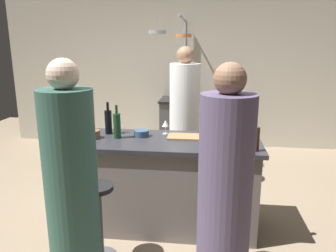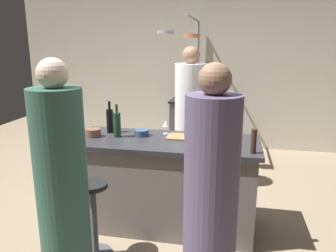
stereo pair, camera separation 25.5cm
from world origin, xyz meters
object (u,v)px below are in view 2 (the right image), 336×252
Objects in this scene: chef at (190,124)px; cutting_board at (183,137)px; guest_left at (62,190)px; wine_bottle_dark at (110,120)px; potted_plant at (71,149)px; wine_bottle_green at (117,124)px; mixing_bowl_wooden at (93,133)px; stove_range at (194,125)px; bar_stool_right at (215,229)px; wine_bottle_amber at (225,125)px; wine_glass_by_chef at (166,124)px; wine_glass_near_left_guest at (207,130)px; pepper_mill at (254,141)px; bar_stool_left at (94,216)px; mixing_bowl_blue at (141,133)px; guest_right at (211,202)px.

chef reaches higher than cutting_board.
guest_left is 5.23× the size of wine_bottle_dark.
cutting_board is at bearing -32.04° from potted_plant.
wine_bottle_dark is 1.00× the size of wine_bottle_green.
chef is 12.26× the size of mixing_bowl_wooden.
stove_range is 1.31× the size of bar_stool_right.
potted_plant is 1.64× the size of wine_bottle_amber.
wine_bottle_amber reaches higher than mixing_bowl_wooden.
guest_left is 5.25× the size of wine_bottle_green.
potted_plant is (-2.20, 1.86, -0.08)m from bar_stool_right.
wine_glass_by_chef is at bearing 150.32° from cutting_board.
wine_glass_near_left_guest reaches higher than stove_range.
bar_stool_right is at bearing -55.72° from wine_glass_by_chef.
potted_plant is 1.59× the size of wine_bottle_green.
pepper_mill is (0.65, -0.34, 0.10)m from cutting_board.
bar_stool_left is at bearing -57.71° from potted_plant.
wine_glass_by_chef is at bearing 18.80° from mixing_bowl_wooden.
wine_glass_near_left_guest is 0.67m from mixing_bowl_blue.
cutting_board is at bearing -86.01° from stove_range.
guest_left is at bearing -122.23° from cutting_board.
guest_right is at bearing -81.51° from stove_range.
mixing_bowl_wooden reaches higher than potted_plant.
wine_glass_near_left_guest is (-0.41, 0.27, 0.00)m from pepper_mill.
stove_range is 2.86m from pepper_mill.
mixing_bowl_wooden is at bearing -168.85° from wine_bottle_amber.
mixing_bowl_blue is at bearing 162.51° from pepper_mill.
wine_glass_by_chef is (-0.59, -0.02, -0.02)m from wine_bottle_amber.
guest_right is at bearing -19.48° from bar_stool_left.
pepper_mill is (2.47, -1.48, 0.71)m from potted_plant.
guest_right is at bearing -44.75° from wine_bottle_green.
guest_left is at bearing -103.85° from mixing_bowl_blue.
mixing_bowl_blue is at bearing 72.40° from bar_stool_left.
potted_plant is 2.06m from wine_glass_by_chef.
bar_stool_left is 1.31× the size of potted_plant.
cutting_board is at bearing -4.18° from wine_bottle_dark.
wine_glass_by_chef is (-0.03, -2.24, 0.56)m from stove_range.
potted_plant is 1.71m from mixing_bowl_wooden.
pepper_mill is at bearing 29.72° from guest_left.
wine_bottle_dark reaches higher than wine_bottle_amber.
wine_glass_by_chef is at bearing 5.47° from wine_bottle_dark.
guest_left is (-0.53, -3.46, 0.35)m from stove_range.
wine_glass_by_chef is at bearing 157.60° from wine_glass_near_left_guest.
pepper_mill is at bearing -27.69° from cutting_board.
chef is at bearing 93.58° from cutting_board.
wine_bottle_amber is (0.02, 0.85, 0.65)m from bar_stool_right.
pepper_mill reaches higher than wine_glass_near_left_guest.
wine_bottle_green reaches higher than mixing_bowl_blue.
chef reaches higher than wine_bottle_dark.
wine_bottle_green is (-1.02, 0.63, 0.65)m from bar_stool_right.
cutting_board is (1.83, -1.14, 0.61)m from potted_plant.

